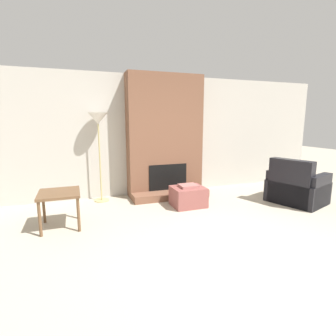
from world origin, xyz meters
name	(u,v)px	position (x,y,z in m)	size (l,w,h in m)	color
ground_plane	(245,258)	(0.00, 0.00, 0.00)	(24.00, 24.00, 0.00)	#B2A893
wall_back	(162,135)	(0.00, 3.21, 1.30)	(8.29, 0.06, 2.60)	#BCB7AD
fireplace	(165,139)	(0.00, 2.96, 1.23)	(1.64, 0.78, 2.60)	brown
ottoman	(188,196)	(0.14, 2.02, 0.20)	(0.62, 0.53, 0.43)	#8C4C47
armchair	(295,189)	(2.23, 1.47, 0.30)	(1.10, 1.19, 0.91)	black
side_table	(59,197)	(-2.14, 1.77, 0.48)	(0.60, 0.64, 0.56)	brown
floor_lamp_left	(98,124)	(-1.40, 2.93, 1.56)	(0.38, 0.38, 1.78)	tan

